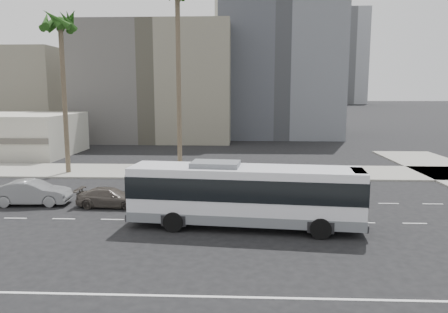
# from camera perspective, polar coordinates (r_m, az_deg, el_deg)

# --- Properties ---
(ground) EXTENTS (700.00, 700.00, 0.00)m
(ground) POSITION_cam_1_polar(r_m,az_deg,el_deg) (25.67, -1.74, -8.66)
(ground) COLOR black
(ground) RESTS_ON ground
(sidewalk_north) EXTENTS (120.00, 7.00, 0.15)m
(sidewalk_north) POSITION_cam_1_polar(r_m,az_deg,el_deg) (40.69, -0.15, -2.05)
(sidewalk_north) COLOR gray
(sidewalk_north) RESTS_ON ground
(midrise_beige_west) EXTENTS (24.00, 18.00, 18.00)m
(midrise_beige_west) POSITION_cam_1_polar(r_m,az_deg,el_deg) (70.81, -8.93, 9.67)
(midrise_beige_west) COLOR #5E5B55
(midrise_beige_west) RESTS_ON ground
(midrise_gray_center) EXTENTS (20.00, 20.00, 26.00)m
(midrise_gray_center) POSITION_cam_1_polar(r_m,az_deg,el_deg) (76.87, 7.24, 12.61)
(midrise_gray_center) COLOR #4B4E55
(midrise_gray_center) RESTS_ON ground
(midrise_beige_far) EXTENTS (18.00, 16.00, 15.00)m
(midrise_beige_far) POSITION_cam_1_polar(r_m,az_deg,el_deg) (84.42, -25.94, 7.72)
(midrise_beige_far) COLOR #5E5B55
(midrise_beige_far) RESTS_ON ground
(civic_tower) EXTENTS (42.00, 42.00, 129.00)m
(civic_tower) POSITION_cam_1_polar(r_m,az_deg,el_deg) (276.23, 1.71, 15.16)
(civic_tower) COLOR beige
(civic_tower) RESTS_ON ground
(highrise_right) EXTENTS (26.00, 26.00, 70.00)m
(highrise_right) POSITION_cam_1_polar(r_m,az_deg,el_deg) (259.52, 12.43, 14.54)
(highrise_right) COLOR slate
(highrise_right) RESTS_ON ground
(highrise_far) EXTENTS (22.00, 22.00, 60.00)m
(highrise_far) POSITION_cam_1_polar(r_m,az_deg,el_deg) (293.35, 16.30, 12.72)
(highrise_far) COLOR slate
(highrise_far) RESTS_ON ground
(city_bus) EXTENTS (13.29, 4.26, 3.75)m
(city_bus) POSITION_cam_1_polar(r_m,az_deg,el_deg) (24.07, 2.82, -4.98)
(city_bus) COLOR silver
(city_bus) RESTS_ON ground
(car_a) EXTENTS (1.92, 4.48, 1.29)m
(car_a) POSITION_cam_1_polar(r_m,az_deg,el_deg) (29.58, -15.09, -5.33)
(car_a) COLOR #504942
(car_a) RESTS_ON ground
(car_b) EXTENTS (2.14, 5.22, 1.68)m
(car_b) POSITION_cam_1_polar(r_m,az_deg,el_deg) (31.88, -24.44, -4.45)
(car_b) COLOR gray
(car_b) RESTS_ON ground
(palm_mid) EXTENTS (4.85, 4.85, 15.00)m
(palm_mid) POSITION_cam_1_polar(r_m,az_deg,el_deg) (42.44, -21.17, 16.03)
(palm_mid) COLOR brown
(palm_mid) RESTS_ON ground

